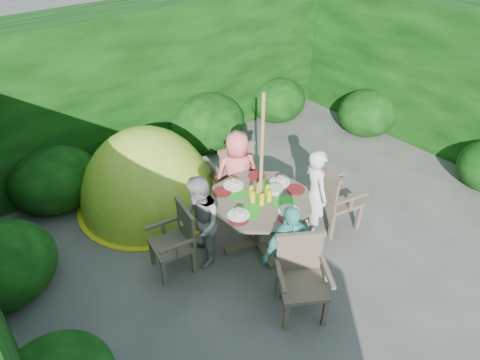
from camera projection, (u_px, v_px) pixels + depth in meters
ground at (319, 254)px, 5.65m from camera, size 60.00×60.00×0.00m
hedge_enclosure at (255, 134)px, 5.79m from camera, size 9.00×9.00×2.50m
patio_table at (260, 206)px, 5.44m from camera, size 1.70×1.70×0.94m
parasol_pole at (261, 178)px, 5.19m from camera, size 0.06×0.06×2.20m
garden_chair_right at (333, 196)px, 5.84m from camera, size 0.64×0.69×0.97m
garden_chair_left at (176, 239)px, 5.23m from camera, size 0.54×0.58×0.86m
garden_chair_back at (231, 170)px, 6.35m from camera, size 0.67×0.61×0.99m
garden_chair_front at (301, 275)px, 4.70m from camera, size 0.74×0.71×0.93m
child_right at (315, 193)px, 5.68m from camera, size 0.45×0.55×1.30m
child_left at (200, 223)px, 5.22m from camera, size 0.69×0.76×1.26m
child_back at (237, 174)px, 6.05m from camera, size 0.75×0.64×1.31m
child_front at (288, 250)px, 4.86m from camera, size 0.74×0.36×1.22m
dome_tent at (151, 203)px, 6.56m from camera, size 2.35×2.35×2.46m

